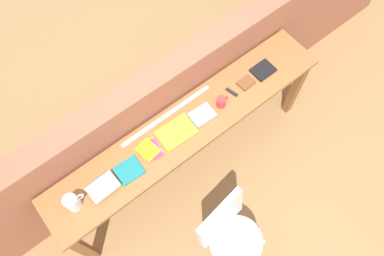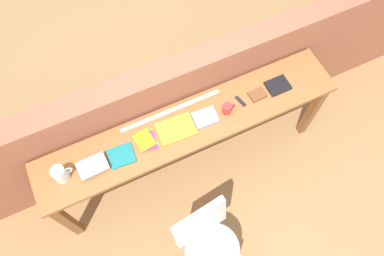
{
  "view_description": "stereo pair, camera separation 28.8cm",
  "coord_description": "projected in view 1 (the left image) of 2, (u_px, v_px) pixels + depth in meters",
  "views": [
    {
      "loc": [
        -0.77,
        -0.72,
        3.5
      ],
      "look_at": [
        0.0,
        0.25,
        0.9
      ],
      "focal_mm": 35.0,
      "sensor_mm": 36.0,
      "label": 1
    },
    {
      "loc": [
        -0.53,
        -0.88,
        3.5
      ],
      "look_at": [
        0.0,
        0.25,
        0.9
      ],
      "focal_mm": 35.0,
      "sensor_mm": 36.0,
      "label": 2
    }
  ],
  "objects": [
    {
      "name": "ground_plane",
      "position": [
        208.0,
        186.0,
        3.61
      ],
      "size": [
        40.0,
        40.0,
        0.0
      ],
      "primitive_type": "plane",
      "color": "#9E7547"
    },
    {
      "name": "magazine_cycling",
      "position": [
        129.0,
        170.0,
        2.75
      ],
      "size": [
        0.2,
        0.18,
        0.01
      ],
      "primitive_type": "cube",
      "rotation": [
        0.0,
        0.0,
        -0.06
      ],
      "color": "#19757A",
      "rests_on": "sideboard"
    },
    {
      "name": "multitool_folded",
      "position": [
        232.0,
        92.0,
        3.04
      ],
      "size": [
        0.05,
        0.11,
        0.02
      ],
      "primitive_type": "cube",
      "rotation": [
        0.0,
        0.0,
        0.24
      ],
      "color": "black",
      "rests_on": "sideboard"
    },
    {
      "name": "book_grey_hardcover",
      "position": [
        202.0,
        115.0,
        2.94
      ],
      "size": [
        0.2,
        0.16,
        0.03
      ],
      "primitive_type": "cube",
      "rotation": [
        0.0,
        0.0,
        -0.05
      ],
      "color": "#9E9EA3",
      "rests_on": "sideboard"
    },
    {
      "name": "ruler_metal_back_edge",
      "position": [
        167.0,
        115.0,
        2.96
      ],
      "size": [
        0.85,
        0.03,
        0.0
      ],
      "primitive_type": "cube",
      "color": "silver",
      "rests_on": "sideboard"
    },
    {
      "name": "book_repair_rightmost",
      "position": [
        263.0,
        70.0,
        3.13
      ],
      "size": [
        0.19,
        0.15,
        0.02
      ],
      "primitive_type": "cube",
      "rotation": [
        0.0,
        0.0,
        0.0
      ],
      "color": "black",
      "rests_on": "sideboard"
    },
    {
      "name": "chair_white_moulded",
      "position": [
        231.0,
        234.0,
        2.91
      ],
      "size": [
        0.49,
        0.5,
        0.89
      ],
      "color": "silver",
      "rests_on": "ground"
    },
    {
      "name": "book_open_centre",
      "position": [
        176.0,
        132.0,
        2.88
      ],
      "size": [
        0.3,
        0.22,
        0.02
      ],
      "primitive_type": "cube",
      "rotation": [
        0.0,
        0.0,
        -0.05
      ],
      "color": "gold",
      "rests_on": "sideboard"
    },
    {
      "name": "mug",
      "position": [
        221.0,
        102.0,
        2.96
      ],
      "size": [
        0.11,
        0.08,
        0.09
      ],
      "color": "red",
      "rests_on": "sideboard"
    },
    {
      "name": "brick_wall_back",
      "position": [
        164.0,
        111.0,
        3.29
      ],
      "size": [
        6.0,
        0.2,
        1.21
      ],
      "primitive_type": "cube",
      "color": "#9E5B42",
      "rests_on": "ground"
    },
    {
      "name": "pamphlet_pile_colourful",
      "position": [
        151.0,
        149.0,
        2.82
      ],
      "size": [
        0.18,
        0.2,
        0.01
      ],
      "color": "green",
      "rests_on": "sideboard"
    },
    {
      "name": "sideboard",
      "position": [
        188.0,
        132.0,
        3.05
      ],
      "size": [
        2.5,
        0.44,
        0.88
      ],
      "color": "#996033",
      "rests_on": "ground"
    },
    {
      "name": "leather_journal_brown",
      "position": [
        246.0,
        83.0,
        3.07
      ],
      "size": [
        0.13,
        0.11,
        0.02
      ],
      "primitive_type": "cube",
      "rotation": [
        0.0,
        0.0,
        0.04
      ],
      "color": "brown",
      "rests_on": "sideboard"
    },
    {
      "name": "book_stack_leftmost",
      "position": [
        103.0,
        187.0,
        2.67
      ],
      "size": [
        0.22,
        0.17,
        0.06
      ],
      "color": "navy",
      "rests_on": "sideboard"
    },
    {
      "name": "pitcher_white",
      "position": [
        73.0,
        203.0,
        2.58
      ],
      "size": [
        0.14,
        0.1,
        0.18
      ],
      "color": "white",
      "rests_on": "sideboard"
    }
  ]
}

